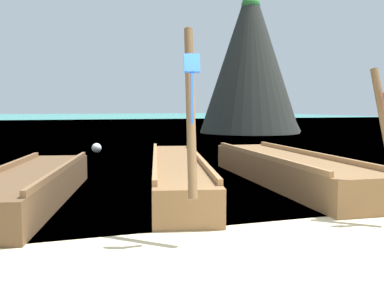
{
  "coord_description": "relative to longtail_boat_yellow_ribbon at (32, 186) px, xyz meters",
  "views": [
    {
      "loc": [
        -2.43,
        -4.01,
        1.73
      ],
      "look_at": [
        0.0,
        3.6,
        1.04
      ],
      "focal_mm": 39.31,
      "sensor_mm": 36.0,
      "label": 1
    }
  ],
  "objects": [
    {
      "name": "mooring_buoy_near",
      "position": [
        1.86,
        8.32,
        -0.12
      ],
      "size": [
        0.37,
        0.37,
        0.37
      ],
      "color": "white",
      "rests_on": "sea_water"
    },
    {
      "name": "ground",
      "position": [
        2.91,
        -4.06,
        -0.31
      ],
      "size": [
        120.0,
        120.0,
        0.0
      ],
      "primitive_type": "plane",
      "color": "beige"
    },
    {
      "name": "longtail_boat_red_ribbon",
      "position": [
        5.43,
        0.32,
        0.01
      ],
      "size": [
        1.77,
        6.74,
        2.35
      ],
      "color": "brown",
      "rests_on": "ground"
    },
    {
      "name": "longtail_boat_blue_ribbon",
      "position": [
        2.95,
        0.72,
        0.0
      ],
      "size": [
        2.52,
        7.4,
        2.84
      ],
      "color": "brown",
      "rests_on": "ground"
    },
    {
      "name": "karst_rock",
      "position": [
        13.39,
        18.68,
        4.7
      ],
      "size": [
        7.74,
        6.91,
        10.52
      ],
      "color": "#2D302B",
      "rests_on": "ground"
    },
    {
      "name": "sea_water",
      "position": [
        2.91,
        57.54,
        -0.31
      ],
      "size": [
        120.0,
        120.0,
        0.0
      ],
      "primitive_type": "plane",
      "color": "#2DB29E",
      "rests_on": "ground"
    },
    {
      "name": "longtail_boat_yellow_ribbon",
      "position": [
        0.0,
        0.0,
        0.0
      ],
      "size": [
        2.25,
        5.83,
        2.74
      ],
      "color": "brown",
      "rests_on": "ground"
    }
  ]
}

